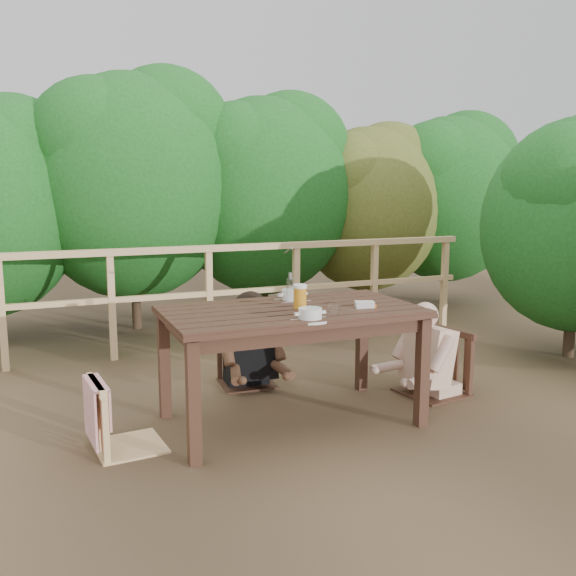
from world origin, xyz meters
name	(u,v)px	position (x,y,z in m)	size (l,w,h in m)	color
ground	(291,421)	(0.00, 0.00, 0.00)	(60.00, 60.00, 0.00)	brown
table	(291,366)	(0.00, 0.00, 0.38)	(1.64, 0.92, 0.76)	#351F15
chair_left	(127,381)	(-1.07, -0.02, 0.41)	(0.41, 0.41, 0.83)	#DAAE77
chair_far	(246,333)	(-0.02, 0.86, 0.42)	(0.42, 0.42, 0.84)	#351F15
chair_right	(434,335)	(1.21, 0.11, 0.46)	(0.45, 0.45, 0.91)	#351F15
woman	(245,312)	(-0.02, 0.88, 0.58)	(0.47, 0.58, 1.17)	black
diner_right	(438,317)	(1.24, 0.11, 0.59)	(0.48, 0.58, 1.18)	beige
railing	(209,298)	(0.00, 2.00, 0.51)	(5.60, 0.10, 1.01)	#DAAE77
hedge_row	(213,155)	(0.40, 3.20, 1.90)	(6.60, 1.60, 3.80)	#174F19
soup_near	(310,314)	(-0.02, -0.35, 0.80)	(0.24, 0.24, 0.08)	white
soup_far	(293,296)	(0.13, 0.28, 0.80)	(0.26, 0.26, 0.09)	white
bread_roll	(312,312)	(0.04, -0.26, 0.79)	(0.12, 0.09, 0.07)	#A9652A
beer_glass	(300,297)	(0.05, -0.03, 0.85)	(0.09, 0.09, 0.17)	orange
bottle	(290,289)	(0.07, 0.18, 0.87)	(0.05, 0.05, 0.22)	white
tumbler	(334,310)	(0.16, -0.30, 0.80)	(0.07, 0.07, 0.08)	silver
butter_tub	(365,306)	(0.46, -0.17, 0.79)	(0.12, 0.09, 0.05)	white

